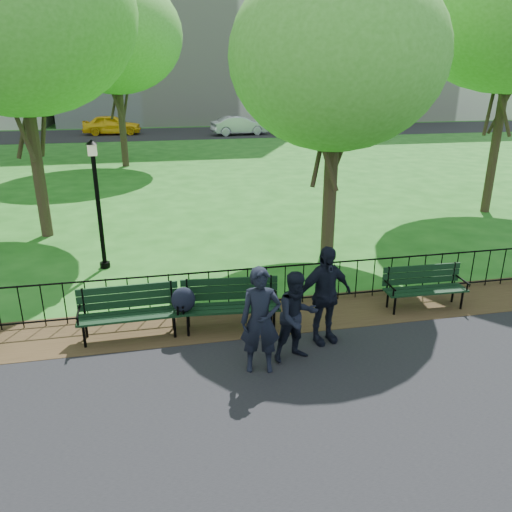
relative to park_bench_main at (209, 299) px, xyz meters
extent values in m
plane|color=#1C5917|center=(1.10, -1.19, -0.66)|extent=(120.00, 120.00, 0.00)
cube|color=#312514|center=(1.10, 0.31, -0.65)|extent=(60.00, 1.60, 0.01)
cube|color=black|center=(1.10, 33.81, -0.66)|extent=(70.00, 9.00, 0.01)
cylinder|color=black|center=(1.10, 0.81, 0.22)|extent=(24.00, 0.04, 0.04)
cylinder|color=black|center=(1.10, 0.81, -0.54)|extent=(24.00, 0.04, 0.04)
cylinder|color=black|center=(1.10, 0.81, -0.21)|extent=(0.02, 0.02, 0.90)
cube|color=beige|center=(27.10, 46.81, 11.34)|extent=(20.00, 15.00, 24.00)
cube|color=black|center=(0.40, -0.05, -0.20)|extent=(1.90, 0.67, 0.04)
cube|color=black|center=(0.42, 0.22, 0.16)|extent=(1.86, 0.21, 0.47)
cylinder|color=black|center=(-0.42, -0.16, -0.43)|extent=(0.05, 0.05, 0.47)
cylinder|color=black|center=(1.18, -0.31, -0.43)|extent=(0.05, 0.05, 0.47)
cylinder|color=black|center=(-0.39, 0.21, -0.43)|extent=(0.05, 0.05, 0.47)
cylinder|color=black|center=(1.22, 0.06, -0.43)|extent=(0.05, 0.05, 0.47)
cylinder|color=black|center=(-0.48, 0.03, -0.01)|extent=(0.10, 0.58, 0.04)
cylinder|color=black|center=(1.27, -0.13, -0.01)|extent=(0.10, 0.58, 0.04)
ellipsoid|color=black|center=(-0.48, -0.07, 0.07)|extent=(0.47, 0.35, 0.49)
cube|color=black|center=(-1.47, 0.01, -0.20)|extent=(1.85, 0.53, 0.04)
cube|color=black|center=(-1.48, 0.28, 0.15)|extent=(1.84, 0.08, 0.46)
cylinder|color=black|center=(-2.26, -0.19, -0.43)|extent=(0.05, 0.05, 0.46)
cylinder|color=black|center=(-0.67, -0.16, -0.43)|extent=(0.05, 0.05, 0.46)
cylinder|color=black|center=(-2.27, 0.18, -0.43)|extent=(0.05, 0.05, 0.46)
cylinder|color=black|center=(-0.68, 0.21, -0.43)|extent=(0.05, 0.05, 0.46)
cylinder|color=black|center=(-2.34, -0.01, -0.02)|extent=(0.05, 0.57, 0.04)
cylinder|color=black|center=(-0.60, 0.03, -0.02)|extent=(0.05, 0.57, 0.04)
cube|color=black|center=(4.49, 0.02, -0.23)|extent=(1.72, 0.51, 0.04)
cube|color=black|center=(4.50, 0.26, 0.09)|extent=(1.71, 0.08, 0.43)
cylinder|color=black|center=(3.74, -0.13, -0.45)|extent=(0.05, 0.05, 0.43)
cylinder|color=black|center=(5.23, -0.18, -0.45)|extent=(0.05, 0.05, 0.43)
cylinder|color=black|center=(3.75, 0.21, -0.45)|extent=(0.05, 0.05, 0.43)
cylinder|color=black|center=(5.23, 0.17, -0.45)|extent=(0.05, 0.05, 0.43)
cylinder|color=black|center=(3.68, 0.04, -0.06)|extent=(0.05, 0.53, 0.04)
cylinder|color=black|center=(5.30, -0.01, -0.06)|extent=(0.05, 0.53, 0.04)
cylinder|color=black|center=(-2.21, 3.84, -0.59)|extent=(0.25, 0.25, 0.14)
cylinder|color=black|center=(-2.21, 3.84, 0.77)|extent=(0.11, 0.11, 2.87)
cube|color=beige|center=(-2.21, 3.84, 2.30)|extent=(0.20, 0.20, 0.27)
cone|color=black|center=(-2.21, 3.84, 2.48)|extent=(0.29, 0.29, 0.11)
cylinder|color=#2D2116|center=(-4.12, 6.97, 1.23)|extent=(0.34, 0.34, 3.79)
ellipsoid|color=#45962D|center=(-4.12, 6.97, 5.52)|extent=(6.38, 6.38, 5.42)
cylinder|color=#2D2116|center=(3.58, 3.49, 0.87)|extent=(0.34, 0.34, 3.07)
ellipsoid|color=#45962D|center=(3.58, 3.49, 4.35)|extent=(5.17, 5.17, 4.39)
cylinder|color=#2D2116|center=(10.66, 6.74, 1.51)|extent=(0.31, 0.31, 4.34)
cylinder|color=#2D2116|center=(-2.21, 18.87, 1.31)|extent=(0.36, 0.36, 3.94)
ellipsoid|color=#45962D|center=(-2.21, 18.87, 5.77)|extent=(6.64, 6.64, 5.65)
imported|color=black|center=(0.66, -1.51, 0.25)|extent=(0.72, 0.54, 1.80)
imported|color=black|center=(1.33, -1.30, 0.15)|extent=(0.84, 0.56, 1.59)
imported|color=black|center=(1.98, -0.82, 0.26)|extent=(1.14, 0.65, 1.83)
imported|color=yellow|center=(-3.75, 33.97, 0.12)|extent=(4.60, 2.07, 1.54)
imported|color=#B8BAC0|center=(6.18, 31.70, 0.08)|extent=(4.60, 2.13, 1.46)
imported|color=black|center=(11.75, 31.53, 0.09)|extent=(5.43, 3.24, 1.47)
camera|label=1|loc=(-0.87, -8.48, 3.97)|focal=35.00mm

